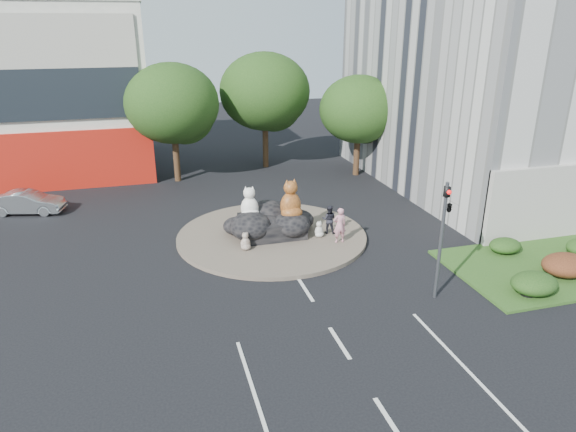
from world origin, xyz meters
name	(u,v)px	position (x,y,z in m)	size (l,w,h in m)	color
ground	(339,343)	(0.00, 0.00, 0.00)	(120.00, 120.00, 0.00)	black
roundabout_island	(272,236)	(0.00, 10.00, 0.10)	(10.00, 10.00, 0.20)	brown
rock_plinth	(272,226)	(0.00, 10.00, 0.65)	(3.20, 2.60, 0.90)	black
grass_verge	(556,265)	(12.00, 3.00, 0.06)	(10.00, 6.00, 0.12)	#254E1A
tree_left	(173,107)	(-3.93, 22.06, 5.25)	(6.46, 6.46, 8.27)	#382314
tree_mid	(265,95)	(3.07, 24.06, 5.56)	(6.84, 6.84, 8.76)	#382314
tree_right	(359,112)	(9.07, 20.06, 4.63)	(5.70, 5.70, 7.30)	#382314
hedge_near_green	(534,283)	(9.00, 1.00, 0.57)	(2.00, 1.60, 0.90)	#183D13
hedge_red	(566,265)	(11.50, 2.00, 0.61)	(2.20, 1.76, 0.99)	#441E12
hedge_back_green	(505,246)	(10.50, 4.80, 0.48)	(1.60, 1.28, 0.72)	#183D13
traffic_light	(446,216)	(5.10, 2.00, 3.62)	(0.44, 1.24, 5.00)	#595B60
street_lamp	(515,147)	(12.82, 8.00, 4.55)	(2.34, 0.22, 8.06)	#595B60
cat_white	(250,202)	(-1.10, 10.26, 1.99)	(1.06, 0.92, 1.77)	white
cat_tabby	(291,199)	(0.96, 9.73, 2.17)	(1.28, 1.11, 2.13)	#BE5B27
kitten_calico	(245,241)	(-1.72, 8.44, 0.67)	(0.56, 0.48, 0.93)	silver
kitten_white	(319,229)	(2.30, 9.00, 0.64)	(0.53, 0.46, 0.88)	beige
pedestrian_pink	(340,225)	(3.05, 8.02, 1.12)	(0.67, 0.44, 1.85)	#D08696
pedestrian_dark	(329,219)	(2.95, 9.31, 0.97)	(0.75, 0.58, 1.54)	#212129
parked_car	(27,202)	(-13.13, 17.53, 0.68)	(1.44, 4.14, 1.36)	#A2A5A9
litter_bin	(528,288)	(8.68, 0.94, 0.45)	(0.56, 0.56, 0.66)	black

